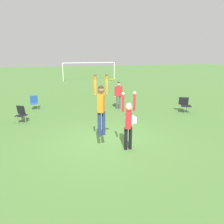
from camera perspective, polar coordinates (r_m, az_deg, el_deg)
The scene contains 10 objects.
ground_plane at distance 8.55m, azimuth -1.49°, elevation -8.07°, with size 120.00×120.00×0.00m, color #4C7A38.
person_jumping at distance 7.64m, azimuth -2.84°, elevation 2.28°, with size 0.51×0.41×2.20m.
person_defending at distance 7.65m, azimuth 4.32°, elevation -2.07°, with size 0.53×0.43×2.09m.
frisbee at distance 7.24m, azimuth 0.09°, elevation 8.46°, with size 0.25×0.25×0.08m.
camping_chair_0 at distance 13.62m, azimuth 18.52°, elevation 2.03°, with size 0.75×0.82×0.88m.
camping_chair_1 at distance 11.88m, azimuth -22.66°, elevation -0.26°, with size 0.63×0.70×0.84m.
camping_chair_2 at distance 14.49m, azimuth -19.68°, elevation 2.59°, with size 0.51×0.55×0.85m.
person_spectator_near at distance 13.59m, azimuth 1.71°, elevation 5.04°, with size 0.54×0.33×1.72m.
cooler_box at distance 11.01m, azimuth 4.88°, elevation -2.01°, with size 0.50×0.41×0.31m.
soccer_goal at distance 29.64m, azimuth -5.91°, elevation 11.78°, with size 7.10×0.10×2.35m.
Camera 1 is at (-2.39, -7.51, 3.31)m, focal length 35.00 mm.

